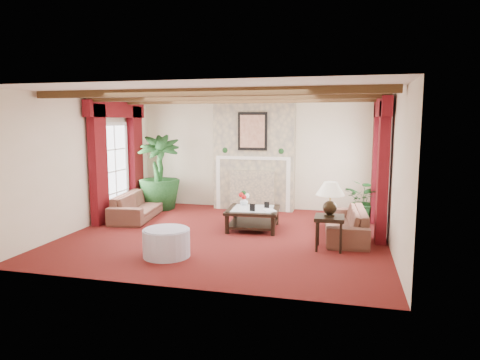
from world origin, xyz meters
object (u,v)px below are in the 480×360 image
(sofa_left, at_px, (138,201))
(side_table, at_px, (329,233))
(sofa_right, at_px, (345,218))
(ottoman, at_px, (167,243))
(coffee_table, at_px, (253,219))
(potted_palm, at_px, (159,189))

(sofa_left, height_order, side_table, sofa_left)
(sofa_right, distance_m, ottoman, 3.41)
(sofa_right, height_order, side_table, sofa_right)
(coffee_table, distance_m, ottoman, 2.31)
(side_table, xyz_separation_m, ottoman, (-2.56, -1.03, -0.07))
(sofa_left, xyz_separation_m, side_table, (4.33, -1.44, -0.09))
(sofa_right, xyz_separation_m, ottoman, (-2.82, -1.91, -0.15))
(sofa_right, distance_m, coffee_table, 1.85)
(coffee_table, xyz_separation_m, ottoman, (-0.99, -2.09, 0.01))
(sofa_left, distance_m, sofa_right, 4.63)
(coffee_table, bearing_deg, ottoman, -119.81)
(coffee_table, bearing_deg, potted_palm, 148.03)
(sofa_left, height_order, coffee_table, sofa_left)
(potted_palm, relative_size, side_table, 3.62)
(sofa_left, relative_size, coffee_table, 1.92)
(ottoman, bearing_deg, sofa_left, 125.64)
(sofa_right, bearing_deg, side_table, -20.29)
(sofa_right, height_order, coffee_table, sofa_right)
(potted_palm, relative_size, ottoman, 2.75)
(side_table, distance_m, ottoman, 2.76)
(sofa_right, bearing_deg, ottoman, -59.48)
(sofa_left, relative_size, potted_palm, 0.95)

